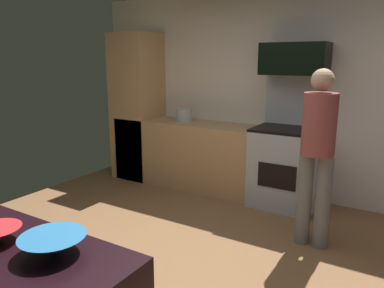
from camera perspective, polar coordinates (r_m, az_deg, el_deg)
ground_plane at (r=3.28m, az=-3.93°, el=-19.30°), size 5.20×4.80×0.02m
wall_back at (r=4.89m, az=11.98°, el=7.54°), size 5.20×0.12×2.60m
lower_cabinet_run at (r=5.09m, az=0.56°, el=-1.70°), size 2.40×0.60×0.90m
cabinet_column at (r=5.54m, az=-8.38°, el=5.69°), size 0.60×0.60×2.10m
oven_range at (r=4.57m, az=14.33°, el=-2.91°), size 0.76×0.65×1.56m
microwave at (r=4.49m, az=15.55°, el=12.53°), size 0.74×0.38×0.36m
person_cook at (r=3.54m, az=18.77°, el=-0.90°), size 0.31×0.30×1.66m
mixing_bowl_large at (r=1.79m, az=-20.61°, el=-14.34°), size 0.29×0.29×0.08m
stock_pot at (r=5.08m, az=-1.24°, el=4.49°), size 0.23×0.23×0.18m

